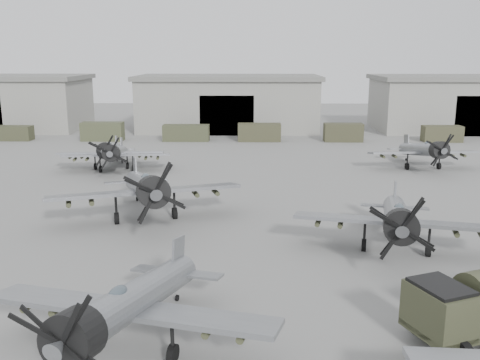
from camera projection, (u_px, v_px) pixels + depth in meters
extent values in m
plane|color=slate|center=(179.00, 297.00, 26.97)|extent=(220.00, 220.00, 0.00)
cube|color=gray|center=(229.00, 105.00, 86.40)|extent=(28.00, 14.00, 8.00)
cube|color=slate|center=(228.00, 77.00, 85.40)|extent=(29.00, 14.80, 0.70)
cube|color=black|center=(227.00, 116.00, 80.01)|extent=(8.12, 0.40, 6.00)
cube|color=gray|center=(465.00, 105.00, 85.65)|extent=(28.00, 14.00, 8.00)
cube|color=slate|center=(468.00, 78.00, 84.66)|extent=(29.00, 14.80, 0.70)
cube|color=#3A3C27|center=(9.00, 133.00, 76.00)|extent=(6.59, 2.20, 2.05)
cube|color=#41452D|center=(103.00, 131.00, 75.68)|extent=(5.86, 2.20, 2.61)
cube|color=#3E412A|center=(186.00, 133.00, 75.48)|extent=(6.50, 2.20, 2.27)
cube|color=#3D3D28|center=(259.00, 132.00, 75.26)|extent=(6.02, 2.20, 2.48)
cube|color=#3B3A26|center=(343.00, 132.00, 75.02)|extent=(5.37, 2.20, 2.53)
cube|color=#3F3F29|center=(442.00, 134.00, 74.78)|extent=(5.37, 2.20, 2.22)
cylinder|color=gray|center=(137.00, 298.00, 22.01)|extent=(3.96, 10.44, 3.06)
cylinder|color=black|center=(73.00, 337.00, 17.51)|extent=(2.18, 1.96, 2.04)
cube|color=gray|center=(131.00, 309.00, 21.51)|extent=(12.41, 5.09, 0.55)
cube|color=gray|center=(178.00, 255.00, 26.30)|extent=(0.51, 1.61, 1.96)
ellipsoid|color=#3F4C54|center=(117.00, 294.00, 20.33)|extent=(0.86, 1.28, 0.55)
cylinder|color=black|center=(89.00, 341.00, 22.16)|extent=(0.46, 0.83, 0.78)
cylinder|color=black|center=(173.00, 354.00, 21.21)|extent=(0.46, 0.83, 0.78)
cylinder|color=black|center=(177.00, 298.00, 26.52)|extent=(0.19, 0.33, 0.31)
cylinder|color=gray|center=(143.00, 186.00, 39.53)|extent=(5.32, 11.73, 3.48)
cylinder|color=black|center=(153.00, 192.00, 34.47)|extent=(2.56, 2.34, 2.32)
cube|color=gray|center=(145.00, 192.00, 38.97)|extent=(13.98, 6.73, 0.63)
cube|color=gray|center=(135.00, 169.00, 44.35)|extent=(0.71, 1.80, 2.22)
ellipsoid|color=#3F4C54|center=(146.00, 178.00, 37.64)|extent=(1.06, 1.48, 0.62)
cylinder|color=black|center=(117.00, 218.00, 38.56)|extent=(0.58, 0.94, 0.89)
cylinder|color=black|center=(175.00, 213.00, 39.78)|extent=(0.58, 0.94, 0.89)
cylinder|color=black|center=(137.00, 199.00, 44.60)|extent=(0.24, 0.38, 0.36)
cylinder|color=gray|center=(397.00, 215.00, 33.15)|extent=(3.84, 10.69, 3.13)
cylinder|color=black|center=(401.00, 227.00, 28.53)|extent=(2.21, 1.97, 2.08)
cube|color=gray|center=(397.00, 222.00, 32.64)|extent=(12.70, 4.95, 0.56)
cube|color=gray|center=(395.00, 194.00, 37.56)|extent=(0.49, 1.65, 2.00)
ellipsoid|color=#3F4C54|center=(399.00, 208.00, 31.43)|extent=(0.85, 1.31, 0.56)
cylinder|color=black|center=(364.00, 245.00, 33.26)|extent=(0.45, 0.84, 0.80)
cylinder|color=black|center=(428.00, 250.00, 32.36)|extent=(0.45, 0.84, 0.80)
cylinder|color=black|center=(393.00, 225.00, 37.78)|extent=(0.19, 0.34, 0.32)
cylinder|color=gray|center=(117.00, 152.00, 55.95)|extent=(2.42, 9.47, 2.76)
cylinder|color=black|center=(111.00, 153.00, 51.77)|extent=(1.83, 1.59, 1.84)
cube|color=gray|center=(116.00, 155.00, 55.49)|extent=(11.21, 3.24, 0.50)
cube|color=gray|center=(122.00, 144.00, 59.95)|extent=(0.28, 1.47, 1.77)
ellipsoid|color=#3F4C54|center=(115.00, 147.00, 54.40)|extent=(0.65, 1.12, 0.50)
cylinder|color=black|center=(100.00, 169.00, 55.48)|extent=(0.33, 0.73, 0.71)
cylinder|color=black|center=(133.00, 169.00, 55.80)|extent=(0.33, 0.73, 0.71)
cylinder|color=black|center=(122.00, 162.00, 60.14)|extent=(0.14, 0.29, 0.28)
cylinder|color=gray|center=(421.00, 149.00, 57.21)|extent=(2.27, 9.82, 2.87)
cylinder|color=black|center=(439.00, 150.00, 52.87)|extent=(1.87, 1.61, 1.91)
cube|color=gray|center=(423.00, 152.00, 56.73)|extent=(11.62, 3.07, 0.52)
cube|color=gray|center=(406.00, 142.00, 61.37)|extent=(0.25, 1.53, 1.83)
ellipsoid|color=#3F4C54|center=(428.00, 144.00, 55.60)|extent=(0.65, 1.15, 0.51)
cylinder|color=black|center=(407.00, 167.00, 56.77)|extent=(0.32, 0.76, 0.73)
cylinder|color=black|center=(439.00, 166.00, 57.01)|extent=(0.32, 0.76, 0.73)
cylinder|color=black|center=(406.00, 159.00, 61.57)|extent=(0.14, 0.30, 0.29)
cylinder|color=gray|center=(112.00, 150.00, 57.28)|extent=(2.42, 9.47, 2.76)
cylinder|color=black|center=(106.00, 151.00, 53.10)|extent=(1.83, 1.59, 1.84)
cube|color=gray|center=(111.00, 153.00, 56.82)|extent=(11.21, 3.24, 0.50)
cube|color=gray|center=(116.00, 142.00, 61.28)|extent=(0.28, 1.47, 1.77)
ellipsoid|color=#3F4C54|center=(109.00, 145.00, 55.73)|extent=(0.65, 1.12, 0.50)
cylinder|color=black|center=(95.00, 167.00, 56.81)|extent=(0.33, 0.73, 0.71)
cylinder|color=black|center=(127.00, 166.00, 57.13)|extent=(0.33, 0.73, 0.71)
cylinder|color=black|center=(117.00, 160.00, 61.47)|extent=(0.14, 0.29, 0.28)
cube|color=#3A3D28|center=(439.00, 310.00, 21.74)|extent=(2.72, 3.15, 1.95)
cube|color=black|center=(441.00, 287.00, 21.51)|extent=(2.48, 2.79, 0.17)
cylinder|color=black|center=(463.00, 354.00, 20.88)|extent=(0.72, 1.09, 1.03)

